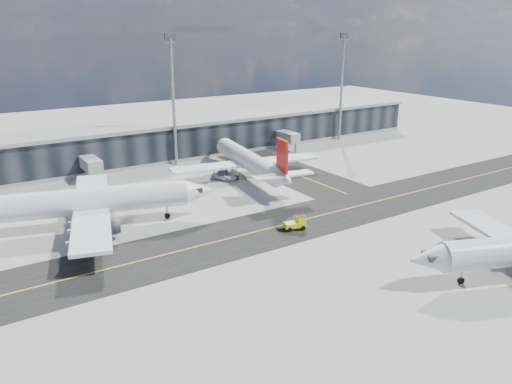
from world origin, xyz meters
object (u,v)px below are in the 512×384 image
(airliner_af, at_px, (79,202))
(service_van, at_px, (225,176))
(baggage_tug, at_px, (297,223))
(airliner_redtail, at_px, (249,161))

(airliner_af, distance_m, service_van, 33.76)
(baggage_tug, bearing_deg, service_van, -173.21)
(airliner_af, bearing_deg, airliner_redtail, 119.34)
(airliner_redtail, height_order, baggage_tug, airliner_redtail)
(airliner_redtail, bearing_deg, baggage_tug, -97.69)
(airliner_af, xyz_separation_m, baggage_tug, (27.96, -19.04, -3.13))
(airliner_redtail, distance_m, service_van, 5.90)
(airliner_redtail, relative_size, baggage_tug, 10.43)
(baggage_tug, xyz_separation_m, service_van, (3.94, 29.55, -0.27))
(airliner_af, xyz_separation_m, service_van, (31.90, 10.51, -3.40))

